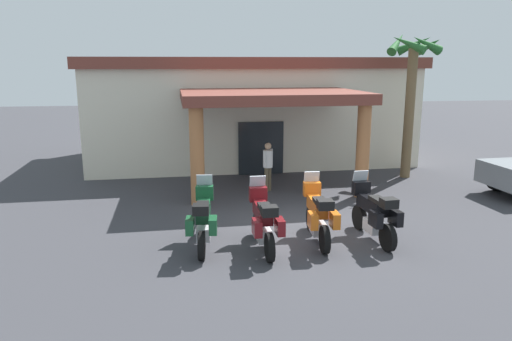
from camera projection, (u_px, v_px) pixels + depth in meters
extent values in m
plane|color=#38383D|center=(300.00, 229.00, 12.81)|extent=(80.00, 80.00, 0.00)
cube|color=silver|center=(248.00, 114.00, 21.99)|extent=(13.73, 7.00, 4.13)
cube|color=#1E2328|center=(261.00, 148.00, 18.91)|extent=(1.80, 0.13, 2.10)
cube|color=brown|center=(272.00, 96.00, 16.44)|extent=(6.27, 4.38, 0.35)
cylinder|color=#B27042|center=(197.00, 157.00, 14.70)|extent=(0.44, 0.44, 3.06)
cylinder|color=#B27042|center=(363.00, 151.00, 15.59)|extent=(0.44, 0.44, 3.06)
cube|color=brown|center=(247.00, 63.00, 21.48)|extent=(14.14, 7.41, 0.44)
cylinder|color=black|center=(205.00, 223.00, 12.27)|extent=(0.21, 0.67, 0.66)
cylinder|color=black|center=(202.00, 246.00, 10.76)|extent=(0.21, 0.67, 0.66)
cube|color=silver|center=(204.00, 232.00, 11.48)|extent=(0.38, 0.59, 0.32)
cube|color=#19512D|center=(203.00, 210.00, 11.52)|extent=(0.42, 1.17, 0.34)
cube|color=black|center=(202.00, 206.00, 11.13)|extent=(0.34, 0.63, 0.10)
cube|color=#19512D|center=(205.00, 193.00, 12.07)|extent=(0.46, 0.28, 0.36)
cube|color=#B2BCC6|center=(205.00, 181.00, 12.09)|extent=(0.41, 0.16, 0.36)
cube|color=#19512D|center=(190.00, 226.00, 10.80)|extent=(0.22, 0.46, 0.36)
cube|color=#19512D|center=(213.00, 225.00, 10.82)|extent=(0.22, 0.46, 0.36)
cube|color=black|center=(201.00, 209.00, 10.62)|extent=(0.39, 0.36, 0.22)
cylinder|color=black|center=(258.00, 225.00, 12.15)|extent=(0.15, 0.66, 0.66)
cylinder|color=black|center=(270.00, 247.00, 10.66)|extent=(0.15, 0.66, 0.66)
cube|color=silver|center=(264.00, 234.00, 11.37)|extent=(0.33, 0.56, 0.32)
cube|color=maroon|center=(262.00, 212.00, 11.40)|extent=(0.32, 1.15, 0.34)
cube|color=black|center=(265.00, 207.00, 11.02)|extent=(0.29, 0.60, 0.10)
cube|color=maroon|center=(258.00, 194.00, 11.95)|extent=(0.44, 0.25, 0.36)
cube|color=#B2BCC6|center=(258.00, 182.00, 11.96)|extent=(0.40, 0.12, 0.36)
cube|color=maroon|center=(257.00, 228.00, 10.66)|extent=(0.19, 0.44, 0.36)
cube|color=maroon|center=(280.00, 226.00, 10.75)|extent=(0.19, 0.44, 0.36)
cube|color=black|center=(269.00, 211.00, 10.52)|extent=(0.36, 0.33, 0.22)
cylinder|color=black|center=(311.00, 219.00, 12.63)|extent=(0.18, 0.67, 0.66)
cylinder|color=black|center=(325.00, 240.00, 11.12)|extent=(0.18, 0.67, 0.66)
cube|color=silver|center=(318.00, 227.00, 11.84)|extent=(0.35, 0.58, 0.32)
cube|color=orange|center=(317.00, 206.00, 11.87)|extent=(0.37, 1.17, 0.34)
cube|color=black|center=(320.00, 201.00, 11.49)|extent=(0.31, 0.62, 0.10)
cube|color=orange|center=(312.00, 189.00, 12.43)|extent=(0.45, 0.26, 0.36)
cube|color=#B2BCC6|center=(312.00, 178.00, 12.44)|extent=(0.41, 0.14, 0.36)
cube|color=orange|center=(313.00, 220.00, 11.15)|extent=(0.20, 0.45, 0.36)
cube|color=orange|center=(335.00, 220.00, 11.20)|extent=(0.20, 0.45, 0.36)
cube|color=black|center=(325.00, 205.00, 10.99)|extent=(0.38, 0.34, 0.22)
cylinder|color=black|center=(359.00, 217.00, 12.72)|extent=(0.19, 0.67, 0.66)
cylinder|color=black|center=(388.00, 238.00, 11.25)|extent=(0.19, 0.67, 0.66)
cube|color=silver|center=(373.00, 226.00, 11.96)|extent=(0.36, 0.58, 0.32)
cube|color=black|center=(372.00, 205.00, 11.99)|extent=(0.39, 1.17, 0.34)
cube|color=black|center=(379.00, 200.00, 11.60)|extent=(0.33, 0.62, 0.10)
cube|color=black|center=(361.00, 188.00, 12.52)|extent=(0.46, 0.27, 0.36)
cube|color=#B2BCC6|center=(360.00, 177.00, 12.54)|extent=(0.41, 0.15, 0.36)
cube|color=black|center=(376.00, 219.00, 11.24)|extent=(0.21, 0.45, 0.36)
cube|color=black|center=(396.00, 218.00, 11.36)|extent=(0.21, 0.45, 0.36)
cube|color=black|center=(389.00, 203.00, 11.11)|extent=(0.38, 0.35, 0.22)
cylinder|color=brown|center=(269.00, 179.00, 16.58)|extent=(0.14, 0.14, 0.85)
cylinder|color=brown|center=(266.00, 180.00, 16.44)|extent=(0.14, 0.14, 0.85)
cylinder|color=white|center=(268.00, 159.00, 16.35)|extent=(0.32, 0.32, 0.60)
cylinder|color=white|center=(271.00, 157.00, 16.52)|extent=(0.09, 0.09, 0.57)
cylinder|color=white|center=(264.00, 159.00, 16.17)|extent=(0.09, 0.09, 0.57)
sphere|color=tan|center=(268.00, 146.00, 16.25)|extent=(0.23, 0.23, 0.23)
cylinder|color=black|center=(498.00, 180.00, 16.55)|extent=(0.81, 0.29, 0.80)
cylinder|color=brown|center=(409.00, 114.00, 18.11)|extent=(0.37, 0.37, 4.88)
cone|color=#236028|center=(429.00, 45.00, 17.72)|extent=(0.54, 1.36, 0.71)
cone|color=#236028|center=(414.00, 45.00, 18.13)|extent=(1.34, 0.90, 0.84)
cone|color=#236028|center=(397.00, 43.00, 17.89)|extent=(1.15, 1.16, 0.98)
cone|color=#236028|center=(409.00, 44.00, 17.03)|extent=(1.20, 1.17, 0.82)
cone|color=#236028|center=(426.00, 44.00, 16.97)|extent=(1.37, 0.68, 0.79)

